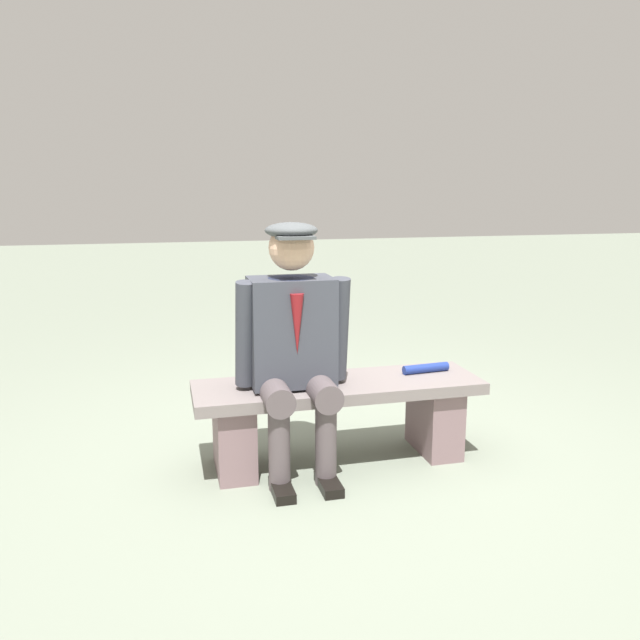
{
  "coord_description": "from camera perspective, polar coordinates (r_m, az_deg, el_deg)",
  "views": [
    {
      "loc": [
        0.9,
        3.19,
        1.5
      ],
      "look_at": [
        0.1,
        0.0,
        0.81
      ],
      "focal_mm": 35.6,
      "sensor_mm": 36.0,
      "label": 1
    }
  ],
  "objects": [
    {
      "name": "ground_plane",
      "position": [
        3.64,
        1.62,
        -12.47
      ],
      "size": [
        30.0,
        30.0,
        0.0
      ],
      "primitive_type": "plane",
      "color": "gray"
    },
    {
      "name": "bench",
      "position": [
        3.53,
        1.65,
        -8.1
      ],
      "size": [
        1.57,
        0.47,
        0.46
      ],
      "color": "slate",
      "rests_on": "ground"
    },
    {
      "name": "rolled_magazine",
      "position": [
        3.69,
        9.49,
        -4.3
      ],
      "size": [
        0.28,
        0.08,
        0.05
      ],
      "primitive_type": "cylinder",
      "rotation": [
        0.0,
        1.57,
        0.09
      ],
      "color": "navy",
      "rests_on": "bench"
    },
    {
      "name": "seated_man",
      "position": [
        3.29,
        -2.4,
        -1.56
      ],
      "size": [
        0.61,
        0.58,
        1.33
      ],
      "color": "#3B3E48",
      "rests_on": "ground"
    }
  ]
}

